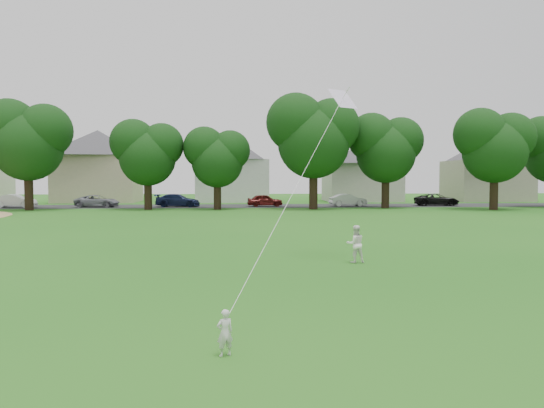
{
  "coord_description": "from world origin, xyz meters",
  "views": [
    {
      "loc": [
        0.15,
        -12.78,
        3.08
      ],
      "look_at": [
        1.23,
        2.0,
        2.3
      ],
      "focal_mm": 35.0,
      "sensor_mm": 36.0,
      "label": 1
    }
  ],
  "objects": [
    {
      "name": "ground",
      "position": [
        0.0,
        0.0,
        0.0
      ],
      "size": [
        160.0,
        160.0,
        0.0
      ],
      "primitive_type": "plane",
      "color": "#1D6016",
      "rests_on": "ground"
    },
    {
      "name": "house_row",
      "position": [
        -1.03,
        52.0,
        4.72
      ],
      "size": [
        77.64,
        14.08,
        10.1
      ],
      "color": "silver",
      "rests_on": "ground"
    },
    {
      "name": "older_boy",
      "position": [
        4.47,
        5.66,
        0.67
      ],
      "size": [
        0.69,
        0.56,
        1.34
      ],
      "primitive_type": "imported",
      "rotation": [
        0.0,
        0.0,
        3.22
      ],
      "color": "white",
      "rests_on": "ground"
    },
    {
      "name": "street",
      "position": [
        0.0,
        42.0,
        0.01
      ],
      "size": [
        90.0,
        7.0,
        0.01
      ],
      "primitive_type": "cube",
      "color": "#2D2D30",
      "rests_on": "ground"
    },
    {
      "name": "parked_cars",
      "position": [
        -2.58,
        41.0,
        0.63
      ],
      "size": [
        56.28,
        2.39,
        1.29
      ],
      "color": "black",
      "rests_on": "ground"
    },
    {
      "name": "tree_row",
      "position": [
        5.65,
        36.21,
        6.32
      ],
      "size": [
        82.34,
        9.11,
        11.07
      ],
      "color": "black",
      "rests_on": "ground"
    },
    {
      "name": "kite",
      "position": [
        2.08,
        1.41,
        3.26
      ],
      "size": [
        2.73,
        5.82,
        12.48
      ],
      "color": "white",
      "rests_on": "ground"
    },
    {
      "name": "toddler",
      "position": [
        -0.01,
        -3.83,
        0.41
      ],
      "size": [
        0.35,
        0.3,
        0.81
      ],
      "primitive_type": "imported",
      "rotation": [
        0.0,
        0.0,
        3.56
      ],
      "color": "silver",
      "rests_on": "ground"
    }
  ]
}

